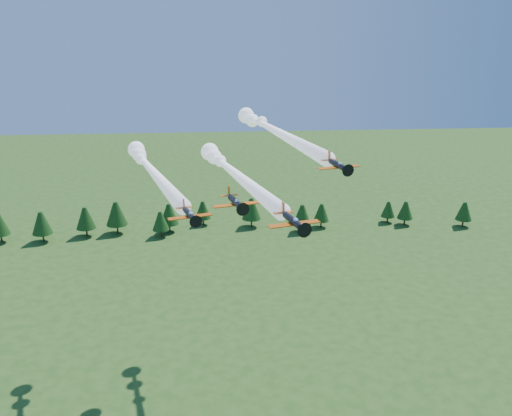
{
  "coord_description": "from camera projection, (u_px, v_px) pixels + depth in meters",
  "views": [
    {
      "loc": [
        -7.41,
        -83.44,
        72.86
      ],
      "look_at": [
        -0.77,
        0.0,
        45.02
      ],
      "focal_mm": 40.0,
      "sensor_mm": 36.0,
      "label": 1
    }
  ],
  "objects": [
    {
      "name": "treeline",
      "position": [
        201.0,
        215.0,
        202.96
      ],
      "size": [
        170.71,
        19.05,
        11.7
      ],
      "color": "#382314",
      "rests_on": "ground"
    },
    {
      "name": "plane_left",
      "position": [
        151.0,
        169.0,
        110.58
      ],
      "size": [
        18.8,
        50.05,
        3.7
      ],
      "rotation": [
        0.0,
        0.0,
        0.29
      ],
      "color": "black",
      "rests_on": "ground"
    },
    {
      "name": "plane_right",
      "position": [
        274.0,
        130.0,
        116.26
      ],
      "size": [
        16.28,
        54.08,
        3.7
      ],
      "rotation": [
        0.0,
        0.0,
        0.22
      ],
      "color": "black",
      "rests_on": "ground"
    },
    {
      "name": "plane_lead",
      "position": [
        233.0,
        171.0,
        103.7
      ],
      "size": [
        17.29,
        49.81,
        3.7
      ],
      "rotation": [
        0.0,
        0.0,
        0.26
      ],
      "color": "black",
      "rests_on": "ground"
    },
    {
      "name": "plane_slot",
      "position": [
        235.0,
        202.0,
        95.55
      ],
      "size": [
        7.98,
        8.82,
        2.79
      ],
      "rotation": [
        0.0,
        0.0,
        0.25
      ],
      "color": "black",
      "rests_on": "ground"
    }
  ]
}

